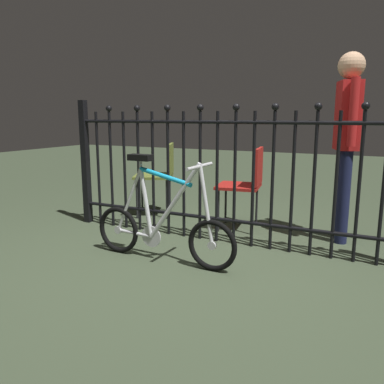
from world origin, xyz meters
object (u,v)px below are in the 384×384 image
object	(u,v)px
bicycle	(162,225)
chair_red	(247,180)
chair_olive	(160,171)
person_visitor	(347,130)

from	to	relation	value
bicycle	chair_red	bearing A→B (deg)	74.93
chair_olive	person_visitor	world-z (taller)	person_visitor
chair_olive	chair_red	bearing A→B (deg)	-6.42
chair_red	chair_olive	world-z (taller)	chair_red
bicycle	chair_red	distance (m)	1.24
chair_red	chair_olive	bearing A→B (deg)	173.58
person_visitor	bicycle	bearing A→B (deg)	-135.52
bicycle	chair_red	size ratio (longest dim) A/B	1.52
bicycle	person_visitor	world-z (taller)	person_visitor
bicycle	chair_olive	bearing A→B (deg)	121.14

